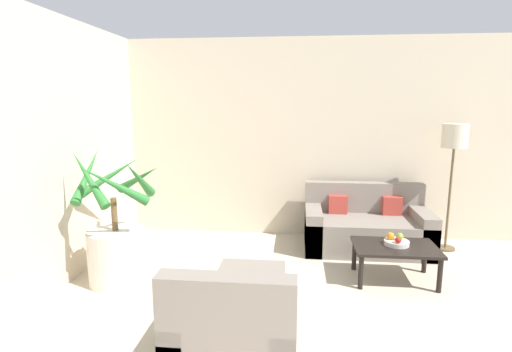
# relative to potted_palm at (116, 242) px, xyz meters

# --- Properties ---
(wall_back) EXTENTS (7.63, 0.06, 2.70)m
(wall_back) POSITION_rel_potted_palm_xyz_m (2.52, 1.76, 0.92)
(wall_back) COLOR beige
(wall_back) RESTS_ON ground_plane
(potted_palm) EXTENTS (0.93, 0.94, 1.42)m
(potted_palm) POSITION_rel_potted_palm_xyz_m (0.00, 0.00, 0.00)
(potted_palm) COLOR beige
(potted_palm) RESTS_ON ground_plane
(sofa_loveseat) EXTENTS (1.54, 0.82, 0.81)m
(sofa_loveseat) POSITION_rel_potted_palm_xyz_m (2.73, 1.26, -0.16)
(sofa_loveseat) COLOR gray
(sofa_loveseat) RESTS_ON ground_plane
(floor_lamp) EXTENTS (0.30, 0.30, 1.59)m
(floor_lamp) POSITION_rel_potted_palm_xyz_m (3.74, 1.33, 0.92)
(floor_lamp) COLOR brown
(floor_lamp) RESTS_ON ground_plane
(coffee_table) EXTENTS (0.85, 0.57, 0.38)m
(coffee_table) POSITION_rel_potted_palm_xyz_m (2.87, 0.32, -0.10)
(coffee_table) COLOR black
(coffee_table) RESTS_ON ground_plane
(fruit_bowl) EXTENTS (0.26, 0.26, 0.05)m
(fruit_bowl) POSITION_rel_potted_palm_xyz_m (2.89, 0.35, -0.03)
(fruit_bowl) COLOR beige
(fruit_bowl) RESTS_ON coffee_table
(apple_red) EXTENTS (0.06, 0.06, 0.06)m
(apple_red) POSITION_rel_potted_palm_xyz_m (2.88, 0.27, 0.03)
(apple_red) COLOR red
(apple_red) RESTS_ON fruit_bowl
(apple_green) EXTENTS (0.08, 0.08, 0.08)m
(apple_green) POSITION_rel_potted_palm_xyz_m (2.92, 0.37, 0.04)
(apple_green) COLOR olive
(apple_green) RESTS_ON fruit_bowl
(orange_fruit) EXTENTS (0.08, 0.08, 0.08)m
(orange_fruit) POSITION_rel_potted_palm_xyz_m (2.83, 0.38, 0.04)
(orange_fruit) COLOR orange
(orange_fruit) RESTS_ON fruit_bowl
(armchair) EXTENTS (0.84, 0.78, 0.84)m
(armchair) POSITION_rel_potted_palm_xyz_m (1.43, -1.31, -0.16)
(armchair) COLOR gray
(armchair) RESTS_ON ground_plane
(ottoman) EXTENTS (0.59, 0.55, 0.39)m
(ottoman) POSITION_rel_potted_palm_xyz_m (1.45, -0.50, -0.23)
(ottoman) COLOR gray
(ottoman) RESTS_ON ground_plane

